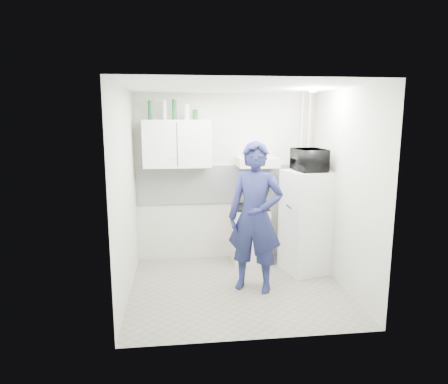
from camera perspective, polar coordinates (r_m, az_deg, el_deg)
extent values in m
plane|color=slate|center=(5.45, 1.90, -13.59)|extent=(2.80, 2.80, 0.00)
plane|color=white|center=(4.98, 2.09, 14.83)|extent=(2.80, 2.80, 0.00)
plane|color=beige|center=(6.28, 0.26, 2.06)|extent=(2.80, 0.00, 2.80)
plane|color=beige|center=(5.04, -13.94, -0.37)|extent=(0.00, 2.60, 2.60)
plane|color=beige|center=(5.45, 16.71, 0.29)|extent=(0.00, 2.60, 2.60)
imported|color=#1B214C|center=(5.14, 4.48, -3.62)|extent=(0.84, 0.72, 1.95)
cube|color=beige|center=(6.28, 3.72, -6.12)|extent=(0.53, 0.53, 0.86)
cube|color=white|center=(5.93, 11.77, -4.16)|extent=(0.74, 0.74, 1.49)
cube|color=black|center=(6.17, 3.76, -2.17)|extent=(0.51, 0.51, 0.03)
cylinder|color=silver|center=(6.13, 4.07, -1.63)|extent=(0.18, 0.18, 0.10)
imported|color=black|center=(5.77, 12.11, 4.52)|extent=(0.59, 0.42, 0.31)
cylinder|color=#144C1E|center=(6.00, -10.52, 11.41)|extent=(0.06, 0.06, 0.27)
cylinder|color=#B2B7BC|center=(5.99, -8.52, 11.51)|extent=(0.07, 0.07, 0.28)
cylinder|color=#144C1E|center=(5.99, -7.12, 11.61)|extent=(0.07, 0.07, 0.29)
cylinder|color=#B2B7BC|center=(5.99, -5.35, 11.32)|extent=(0.09, 0.09, 0.23)
cylinder|color=#144C1E|center=(5.99, -4.13, 10.97)|extent=(0.08, 0.08, 0.15)
cube|color=white|center=(6.00, -6.71, 6.87)|extent=(1.00, 0.35, 0.70)
cube|color=beige|center=(6.07, 4.78, 4.30)|extent=(0.60, 0.50, 0.14)
cube|color=white|center=(6.28, 0.27, 1.14)|extent=(2.74, 0.03, 0.60)
cylinder|color=beige|center=(6.49, 11.82, 2.11)|extent=(0.05, 0.05, 2.60)
cylinder|color=beige|center=(6.45, 10.81, 2.10)|extent=(0.04, 0.04, 2.60)
cylinder|color=white|center=(5.42, 12.58, 13.93)|extent=(0.10, 0.10, 0.02)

